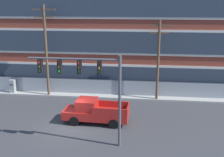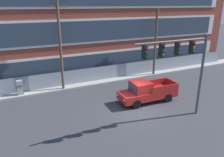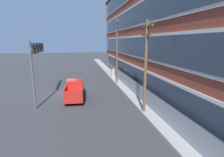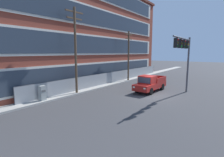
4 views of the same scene
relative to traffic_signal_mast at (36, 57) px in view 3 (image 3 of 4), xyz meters
The scene contains 9 objects.
ground_plane 5.85m from the traffic_signal_mast, 131.04° to the left, with size 160.00×160.00×0.00m, color #38383A.
sidewalk_building_side 11.66m from the traffic_signal_mast, 101.83° to the left, with size 80.00×1.69×0.16m, color #9E9B93.
brick_mill_building 16.59m from the traffic_signal_mast, 101.54° to the left, with size 42.41×10.11×15.08m.
chain_link_fence 11.62m from the traffic_signal_mast, 77.64° to the left, with size 30.43×0.06×1.74m.
traffic_signal_mast is the anchor object (origin of this frame).
pickup_truck_red 5.34m from the traffic_signal_mast, 94.66° to the left, with size 5.50×2.18×2.00m.
utility_pole_near_corner 11.76m from the traffic_signal_mast, 122.92° to the left, with size 2.44×0.26×9.49m.
utility_pole_midblock 11.03m from the traffic_signal_mast, 62.99° to the left, with size 2.15×0.26×8.05m.
electrical_cabinet 15.14m from the traffic_signal_mast, 136.14° to the left, with size 0.56×0.50×1.56m.
Camera 3 is at (21.15, 1.67, 6.36)m, focal length 28.00 mm.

